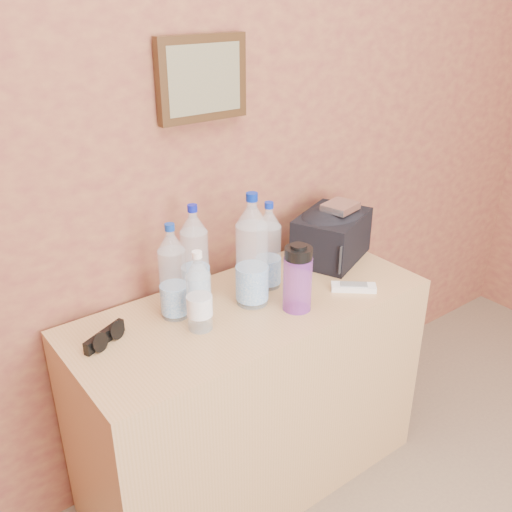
{
  "coord_description": "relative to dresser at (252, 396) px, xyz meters",
  "views": [
    {
      "loc": [
        -0.81,
        0.48,
        1.66
      ],
      "look_at": [
        0.12,
        1.71,
        0.91
      ],
      "focal_mm": 40.0,
      "sensor_mm": 36.0,
      "label": 1
    }
  ],
  "objects": [
    {
      "name": "dresser",
      "position": [
        0.0,
        0.0,
        0.0
      ],
      "size": [
        1.17,
        0.49,
        0.73
      ],
      "primitive_type": "cube",
      "color": "#9F8459",
      "rests_on": "ground"
    },
    {
      "name": "foil_packet",
      "position": [
        0.45,
        0.08,
        0.57
      ],
      "size": [
        0.14,
        0.12,
        0.02
      ],
      "primitive_type": "cube",
      "rotation": [
        0.0,
        0.0,
        0.23
      ],
      "color": "silver",
      "rests_on": "toiletry_bag"
    },
    {
      "name": "pet_large_a",
      "position": [
        -0.22,
        0.09,
        0.5
      ],
      "size": [
        0.08,
        0.08,
        0.3
      ],
      "rotation": [
        0.0,
        0.0,
        0.18
      ],
      "color": "silver",
      "rests_on": "dresser"
    },
    {
      "name": "nalgene_bottle",
      "position": [
        0.1,
        -0.11,
        0.47
      ],
      "size": [
        0.09,
        0.09,
        0.22
      ],
      "rotation": [
        0.0,
        0.0,
        -0.02
      ],
      "color": "purple",
      "rests_on": "dresser"
    },
    {
      "name": "toiletry_bag",
      "position": [
        0.44,
        0.1,
        0.46
      ],
      "size": [
        0.34,
        0.3,
        0.19
      ],
      "primitive_type": null,
      "rotation": [
        0.0,
        0.0,
        0.4
      ],
      "color": "black",
      "rests_on": "dresser"
    },
    {
      "name": "ac_remote",
      "position": [
        0.33,
        -0.13,
        0.38
      ],
      "size": [
        0.14,
        0.13,
        0.02
      ],
      "primitive_type": "cube",
      "rotation": [
        0.0,
        0.0,
        -0.71
      ],
      "color": "white",
      "rests_on": "dresser"
    },
    {
      "name": "pet_small",
      "position": [
        -0.2,
        -0.02,
        0.48
      ],
      "size": [
        0.07,
        0.07,
        0.25
      ],
      "rotation": [
        0.0,
        0.0,
        0.2
      ],
      "color": "silver",
      "rests_on": "dresser"
    },
    {
      "name": "picture_frame",
      "position": [
        0.0,
        0.24,
        1.03
      ],
      "size": [
        0.3,
        0.03,
        0.25
      ],
      "primitive_type": null,
      "color": "#382311",
      "rests_on": "room_shell"
    },
    {
      "name": "pet_large_c",
      "position": [
        0.12,
        0.07,
        0.5
      ],
      "size": [
        0.08,
        0.08,
        0.3
      ],
      "rotation": [
        0.0,
        0.0,
        0.32
      ],
      "color": "silver",
      "rests_on": "dresser"
    },
    {
      "name": "pet_large_b",
      "position": [
        -0.11,
        0.14,
        0.51
      ],
      "size": [
        0.09,
        0.09,
        0.32
      ],
      "rotation": [
        0.0,
        0.0,
        0.42
      ],
      "color": "white",
      "rests_on": "dresser"
    },
    {
      "name": "sunglasses",
      "position": [
        -0.46,
        0.08,
        0.39
      ],
      "size": [
        0.16,
        0.11,
        0.04
      ],
      "primitive_type": null,
      "rotation": [
        0.0,
        0.0,
        0.43
      ],
      "color": "black",
      "rests_on": "dresser"
    },
    {
      "name": "pet_large_d",
      "position": [
        0.01,
        0.01,
        0.53
      ],
      "size": [
        0.1,
        0.1,
        0.37
      ],
      "rotation": [
        0.0,
        0.0,
        -0.13
      ],
      "color": "silver",
      "rests_on": "dresser"
    }
  ]
}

